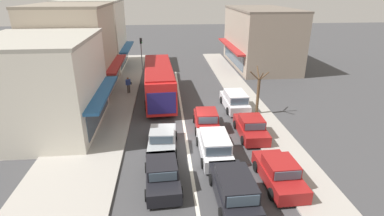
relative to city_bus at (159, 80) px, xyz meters
The scene contains 20 objects.
ground_plane 8.67m from the city_bus, 76.79° to the right, with size 140.00×140.00×0.00m, color #3F3F42.
lane_centre_line 5.02m from the city_bus, 65.48° to the right, with size 0.20×28.00×0.01m, color silver.
sidewalk_left 5.65m from the city_bus, 155.31° to the right, with size 5.20×44.00×0.14m, color #A39E96.
kerb_right 8.63m from the city_bus, 15.38° to the right, with size 2.80×44.00×0.12m, color #A39E96.
shopfront_corner_near 10.22m from the city_bus, 144.73° to the right, with size 8.52×9.03×6.86m.
shopfront_mid_block 9.23m from the city_bus, 157.64° to the left, with size 7.98×8.99×8.53m.
shopfront_far_end 15.31m from the city_bus, 123.05° to the left, with size 8.12×8.83×8.57m.
building_right_far 18.14m from the city_bus, 41.99° to the left, with size 8.14×13.52×7.53m.
city_bus is the anchor object (origin of this frame).
sedan_adjacent_lane_lead 9.86m from the city_bus, 88.42° to the right, with size 2.05×4.28×1.47m.
wagon_queue_gap_filler 15.87m from the city_bus, 76.11° to the right, with size 2.01×4.54×1.58m.
wagon_queue_far_back 11.64m from the city_bus, 72.29° to the right, with size 1.95×4.50×1.58m.
hatchback_behind_bus_mid 7.96m from the city_bus, 63.11° to the right, with size 1.91×3.75×1.54m.
sedan_behind_bus_near 13.73m from the city_bus, 88.88° to the right, with size 2.05×4.28×1.47m.
parked_sedan_kerb_front 15.65m from the city_bus, 65.10° to the right, with size 1.98×4.24×1.47m.
parked_sedan_kerb_second 10.80m from the city_bus, 52.01° to the right, with size 1.96×4.23×1.47m.
parked_wagon_kerb_third 7.45m from the city_bus, 25.77° to the right, with size 2.00×4.53×1.58m.
traffic_light_downstreet 10.71m from the city_bus, 102.17° to the left, with size 0.32×0.24×4.20m.
street_tree_right 9.42m from the city_bus, 29.96° to the right, with size 1.60×1.75×4.02m.
pedestrian_with_handbag_near 3.55m from the city_bus, 152.90° to the left, with size 0.58×0.53×1.63m.
Camera 1 is at (-1.34, -19.11, 9.99)m, focal length 28.00 mm.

